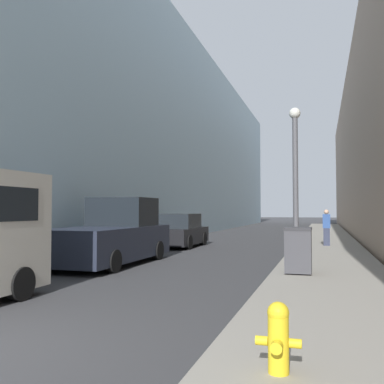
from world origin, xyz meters
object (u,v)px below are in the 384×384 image
fire_hydrant (278,336)px  trash_bin (298,250)px  parked_sedan_near (179,232)px  lamppost (295,180)px  pedestrian_on_sidewalk (327,227)px  pickup_truck (112,236)px

fire_hydrant → trash_bin: size_ratio=0.60×
trash_bin → parked_sedan_near: (-5.85, 8.00, -0.02)m
lamppost → pedestrian_on_sidewalk: bearing=80.4°
lamppost → pedestrian_on_sidewalk: size_ratio=3.06×
trash_bin → lamppost: size_ratio=0.23×
trash_bin → fire_hydrant: bearing=-88.6°
fire_hydrant → lamppost: 10.14m
fire_hydrant → trash_bin: (-0.17, 6.72, 0.23)m
lamppost → parked_sedan_near: 7.67m
fire_hydrant → pickup_truck: pickup_truck is taller
fire_hydrant → trash_bin: bearing=91.4°
pickup_truck → pedestrian_on_sidewalk: size_ratio=3.30×
parked_sedan_near → pedestrian_on_sidewalk: size_ratio=2.50×
parked_sedan_near → pedestrian_on_sidewalk: (6.59, 0.98, 0.24)m
trash_bin → pickup_truck: bearing=166.4°
lamppost → pedestrian_on_sidewalk: 6.15m
fire_hydrant → lamppost: lamppost is taller
pickup_truck → parked_sedan_near: size_ratio=1.32×
fire_hydrant → pickup_truck: bearing=126.6°
trash_bin → parked_sedan_near: 9.91m
trash_bin → pickup_truck: size_ratio=0.22×
lamppost → pickup_truck: (-5.64, -1.75, -1.82)m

